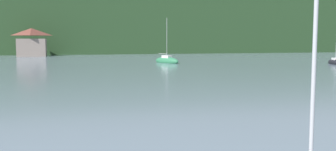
% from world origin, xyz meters
% --- Properties ---
extents(wooded_hillside, '(352.00, 76.13, 35.98)m').
position_xyz_m(wooded_hillside, '(-17.26, 162.37, 6.37)').
color(wooded_hillside, '#264223').
rests_on(wooded_hillside, ground_plane).
extents(shore_building_westcentral, '(6.37, 4.91, 6.27)m').
position_xyz_m(shore_building_westcentral, '(-15.24, 112.81, 3.06)').
color(shore_building_westcentral, gray).
rests_on(shore_building_westcentral, ground_plane).
extents(sailboat_far_6, '(2.67, 4.89, 5.45)m').
position_xyz_m(sailboat_far_6, '(32.75, 72.97, 0.28)').
color(sailboat_far_6, black).
rests_on(sailboat_far_6, ground_plane).
extents(sailboat_far_7, '(3.67, 5.40, 7.57)m').
position_xyz_m(sailboat_far_7, '(8.29, 82.03, 0.36)').
color(sailboat_far_7, '#2D754C').
rests_on(sailboat_far_7, ground_plane).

